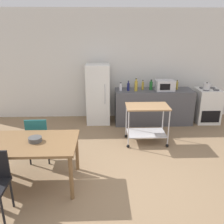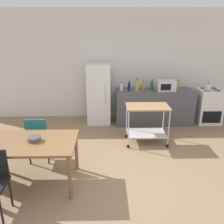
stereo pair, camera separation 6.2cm
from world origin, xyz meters
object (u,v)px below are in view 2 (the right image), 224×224
chair_teal (39,136)px  refrigerator (99,94)px  dining_table (28,146)px  stove_oven (208,106)px  bottle_soda (121,88)px  bottle_sparkling_water (129,87)px  bottle_soy_sauce (137,86)px  microwave (166,86)px  bottle_hot_sauce (152,86)px  bottle_sesame_oil (178,86)px  fruit_bowl (34,139)px  kettle (208,87)px  kitchen_cart (147,118)px  bottle_olive_oil (144,86)px

chair_teal → refrigerator: size_ratio=0.57×
dining_table → refrigerator: size_ratio=0.97×
chair_teal → stove_oven: (3.95, 1.93, -0.07)m
bottle_soda → bottle_sparkling_water: 0.20m
chair_teal → bottle_soy_sauce: 2.76m
stove_oven → microwave: 1.33m
refrigerator → bottle_hot_sauce: bearing=-3.1°
dining_table → stove_oven: stove_oven is taller
bottle_sesame_oil → refrigerator: bearing=178.2°
chair_teal → bottle_soy_sauce: bearing=-139.1°
bottle_soda → bottle_hot_sauce: bearing=6.6°
bottle_sparkling_water → bottle_hot_sauce: 0.60m
refrigerator → bottle_sesame_oil: refrigerator is taller
fruit_bowl → microwave: bearing=43.9°
kettle → kitchen_cart: bearing=-147.4°
kitchen_cart → bottle_sparkling_water: 1.23m
bottle_olive_oil → fruit_bowl: bottle_olive_oil is taller
stove_oven → bottle_sesame_oil: bottle_sesame_oil is taller
bottle_soda → kettle: bottle_soda is taller
dining_table → bottle_olive_oil: 3.44m
chair_teal → fruit_bowl: 0.73m
bottle_soy_sauce → fruit_bowl: bottle_soy_sauce is taller
bottle_sparkling_water → stove_oven: bearing=2.0°
chair_teal → bottle_sesame_oil: 3.70m
bottle_sparkling_water → bottle_soy_sauce: (0.19, -0.04, 0.03)m
bottle_hot_sauce → bottle_sesame_oil: bottle_hot_sauce is taller
kitchen_cart → bottle_sesame_oil: size_ratio=3.71×
dining_table → bottle_olive_oil: bottle_olive_oil is taller
refrigerator → bottle_olive_oil: (1.16, -0.06, 0.23)m
dining_table → refrigerator: bearing=69.3°
bottle_soda → fruit_bowl: bottle_soda is taller
refrigerator → bottle_soy_sauce: bearing=-11.6°
chair_teal → bottle_hot_sauce: bottle_hot_sauce is taller
kitchen_cart → bottle_soda: size_ratio=4.23×
refrigerator → bottle_soda: refrigerator is taller
refrigerator → bottle_olive_oil: 1.18m
stove_oven → bottle_sparkling_water: size_ratio=3.59×
chair_teal → bottle_sesame_oil: size_ratio=3.63×
bottle_sparkling_water → fruit_bowl: (-1.69, -2.53, -0.22)m
microwave → bottle_sesame_oil: 0.35m
kettle → bottle_hot_sauce: bearing=175.8°
fruit_bowl → bottle_olive_oil: bearing=51.7°
kitchen_cart → bottle_hot_sauce: bearing=76.2°
bottle_olive_oil → chair_teal: bearing=-138.5°
chair_teal → bottle_soda: bearing=-132.6°
kitchen_cart → bottle_sesame_oil: bearing=51.1°
stove_oven → fruit_bowl: size_ratio=4.51×
dining_table → refrigerator: 2.89m
stove_oven → bottle_sesame_oil: size_ratio=3.75×
dining_table → kettle: (3.80, 2.52, 0.33)m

